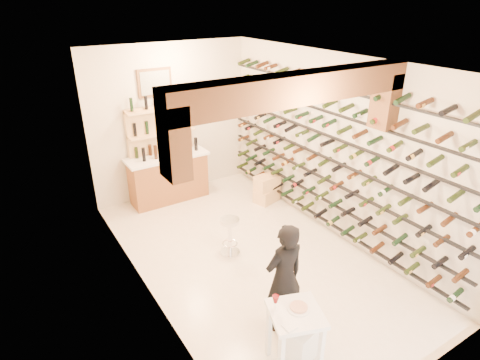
% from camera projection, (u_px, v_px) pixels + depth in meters
% --- Properties ---
extents(ground, '(6.00, 6.00, 0.00)m').
position_uv_depth(ground, '(249.00, 256.00, 6.82)').
color(ground, silver).
rests_on(ground, ground).
extents(room_shell, '(3.52, 6.02, 3.21)m').
position_uv_depth(room_shell, '(261.00, 133.00, 5.67)').
color(room_shell, beige).
rests_on(room_shell, ground).
extents(wine_rack, '(0.32, 5.70, 2.56)m').
position_uv_depth(wine_rack, '(324.00, 153.00, 6.91)').
color(wine_rack, black).
rests_on(wine_rack, ground).
extents(back_counter, '(1.70, 0.62, 1.29)m').
position_uv_depth(back_counter, '(169.00, 177.00, 8.48)').
color(back_counter, brown).
rests_on(back_counter, ground).
extents(back_shelving, '(1.40, 0.31, 2.73)m').
position_uv_depth(back_shelving, '(162.00, 145.00, 8.39)').
color(back_shelving, tan).
rests_on(back_shelving, ground).
extents(tasting_table, '(0.73, 0.73, 1.01)m').
position_uv_depth(tasting_table, '(295.00, 322.00, 4.52)').
color(tasting_table, white).
rests_on(tasting_table, ground).
extents(white_stool, '(0.43, 0.43, 0.44)m').
position_uv_depth(white_stool, '(299.00, 342.00, 4.85)').
color(white_stool, white).
rests_on(white_stool, ground).
extents(person, '(0.57, 0.37, 1.55)m').
position_uv_depth(person, '(284.00, 278.00, 5.07)').
color(person, black).
rests_on(person, ground).
extents(chrome_barstool, '(0.34, 0.34, 0.66)m').
position_uv_depth(chrome_barstool, '(230.00, 234.00, 6.73)').
color(chrome_barstool, silver).
rests_on(chrome_barstool, ground).
extents(crate_lower, '(0.58, 0.47, 0.30)m').
position_uv_depth(crate_lower, '(267.00, 195.00, 8.55)').
color(crate_lower, '#DAAE77').
rests_on(crate_lower, ground).
extents(crate_upper, '(0.51, 0.37, 0.28)m').
position_uv_depth(crate_upper, '(267.00, 182.00, 8.42)').
color(crate_upper, '#DAAE77').
rests_on(crate_upper, crate_lower).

